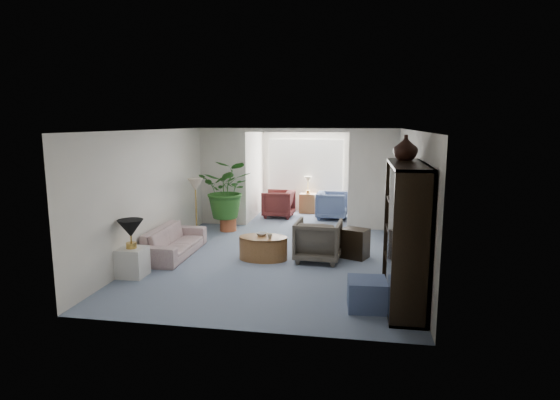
% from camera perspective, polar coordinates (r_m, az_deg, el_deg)
% --- Properties ---
extents(floor, '(6.00, 6.00, 0.00)m').
position_cam_1_polar(floor, '(8.90, -0.65, -7.64)').
color(floor, '#7B88A3').
rests_on(floor, ground).
extents(sunroom_floor, '(2.60, 2.60, 0.00)m').
position_cam_1_polar(sunroom_floor, '(12.83, 2.62, -2.27)').
color(sunroom_floor, '#7B88A3').
rests_on(sunroom_floor, ground).
extents(back_pier_left, '(1.20, 0.12, 2.50)m').
position_cam_1_polar(back_pier_left, '(11.95, -7.08, 2.86)').
color(back_pier_left, beige).
rests_on(back_pier_left, ground).
extents(back_pier_right, '(1.20, 0.12, 2.50)m').
position_cam_1_polar(back_pier_right, '(11.46, 11.47, 2.45)').
color(back_pier_right, beige).
rests_on(back_pier_right, ground).
extents(back_header, '(2.60, 0.12, 0.10)m').
position_cam_1_polar(back_header, '(11.47, 2.03, 8.66)').
color(back_header, beige).
rests_on(back_header, back_pier_left).
extents(window_pane, '(2.20, 0.02, 1.50)m').
position_cam_1_polar(window_pane, '(13.69, 3.22, 4.40)').
color(window_pane, white).
extents(window_blinds, '(2.20, 0.02, 1.50)m').
position_cam_1_polar(window_blinds, '(13.66, 3.21, 4.39)').
color(window_blinds, white).
extents(framed_picture, '(0.04, 0.50, 0.40)m').
position_cam_1_polar(framed_picture, '(8.37, 16.02, 2.79)').
color(framed_picture, '#BDAD97').
extents(sofa, '(0.77, 1.93, 0.56)m').
position_cam_1_polar(sofa, '(9.50, -13.04, -5.02)').
color(sofa, beige).
rests_on(sofa, ground).
extents(end_table, '(0.46, 0.46, 0.50)m').
position_cam_1_polar(end_table, '(8.41, -17.86, -7.36)').
color(end_table, silver).
rests_on(end_table, ground).
extents(table_lamp, '(0.44, 0.44, 0.30)m').
position_cam_1_polar(table_lamp, '(8.26, -18.07, -3.36)').
color(table_lamp, black).
rests_on(table_lamp, end_table).
extents(floor_lamp, '(0.36, 0.36, 0.28)m').
position_cam_1_polar(floor_lamp, '(10.58, -10.46, 1.90)').
color(floor_lamp, beige).
rests_on(floor_lamp, ground).
extents(coffee_table, '(1.21, 1.21, 0.45)m').
position_cam_1_polar(coffee_table, '(9.00, -2.09, -5.97)').
color(coffee_table, '#955E36').
rests_on(coffee_table, ground).
extents(coffee_bowl, '(0.28, 0.28, 0.05)m').
position_cam_1_polar(coffee_bowl, '(9.04, -2.28, -4.25)').
color(coffee_bowl, beige).
rests_on(coffee_bowl, coffee_table).
extents(coffee_cup, '(0.12, 0.12, 0.09)m').
position_cam_1_polar(coffee_cup, '(8.80, -1.27, -4.50)').
color(coffee_cup, '#B5B09F').
rests_on(coffee_cup, coffee_table).
extents(wingback_chair, '(0.90, 0.93, 0.79)m').
position_cam_1_polar(wingback_chair, '(8.90, 4.76, -5.02)').
color(wingback_chair, '#5D5549').
rests_on(wingback_chair, ground).
extents(side_table_dark, '(0.60, 0.55, 0.58)m').
position_cam_1_polar(side_table_dark, '(9.19, 9.29, -5.33)').
color(side_table_dark, black).
rests_on(side_table_dark, ground).
extents(entertainment_cabinet, '(0.50, 1.86, 2.07)m').
position_cam_1_polar(entertainment_cabinet, '(6.91, 15.28, -4.15)').
color(entertainment_cabinet, black).
rests_on(entertainment_cabinet, ground).
extents(cabinet_urn, '(0.37, 0.37, 0.38)m').
position_cam_1_polar(cabinet_urn, '(7.23, 15.33, 6.29)').
color(cabinet_urn, black).
rests_on(cabinet_urn, entertainment_cabinet).
extents(ottoman, '(0.57, 0.57, 0.43)m').
position_cam_1_polar(ottoman, '(6.82, 10.73, -11.40)').
color(ottoman, slate).
rests_on(ottoman, ground).
extents(plant_pot, '(0.40, 0.40, 0.32)m').
position_cam_1_polar(plant_pot, '(11.40, -6.45, -3.02)').
color(plant_pot, '#AA5431').
rests_on(plant_pot, ground).
extents(house_plant, '(1.28, 1.11, 1.42)m').
position_cam_1_polar(house_plant, '(11.24, -6.53, 1.33)').
color(house_plant, '#2B6221').
rests_on(house_plant, plant_pot).
extents(sunroom_chair_blue, '(0.87, 0.85, 0.75)m').
position_cam_1_polar(sunroom_chair_blue, '(12.75, 6.47, -0.68)').
color(sunroom_chair_blue, slate).
rests_on(sunroom_chair_blue, ground).
extents(sunroom_chair_maroon, '(0.88, 0.86, 0.76)m').
position_cam_1_polar(sunroom_chair_maroon, '(12.92, -0.19, -0.46)').
color(sunroom_chair_maroon, '#5E2620').
rests_on(sunroom_chair_maroon, ground).
extents(sunroom_table, '(0.49, 0.39, 0.57)m').
position_cam_1_polar(sunroom_table, '(13.56, 3.48, -0.40)').
color(sunroom_table, '#955E36').
rests_on(sunroom_table, ground).
extents(shelf_clutter, '(0.30, 0.89, 0.61)m').
position_cam_1_polar(shelf_clutter, '(6.83, 14.88, -6.44)').
color(shelf_clutter, black).
rests_on(shelf_clutter, entertainment_cabinet).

